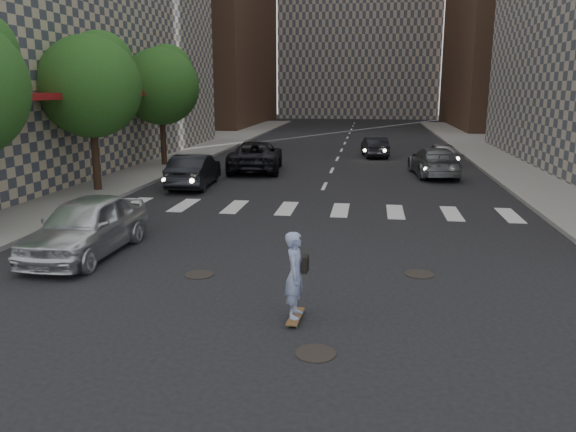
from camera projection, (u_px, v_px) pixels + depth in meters
The scene contains 14 objects.
ground at pixel (272, 297), 12.19m from camera, with size 160.00×160.00×0.00m, color black.
sidewalk_left at pixel (90, 162), 33.49m from camera, with size 13.00×80.00×0.15m, color gray.
tree_b at pixel (92, 82), 23.20m from camera, with size 4.20×4.20×6.60m.
tree_c at pixel (162, 83), 30.91m from camera, with size 4.20×4.20×6.60m.
manhole_a at pixel (316, 353), 9.61m from camera, with size 0.70×0.70×0.02m, color black.
manhole_b at pixel (199, 274), 13.62m from camera, with size 0.70×0.70×0.02m, color black.
manhole_c at pixel (419, 274), 13.65m from camera, with size 0.70×0.70×0.02m, color black.
skateboarder at pixel (296, 275), 10.77m from camera, with size 0.46×0.91×1.79m.
silver_sedan at pixel (86, 226), 15.11m from camera, with size 1.88×4.68×1.60m, color silver.
traffic_car_a at pixel (194, 171), 25.37m from camera, with size 1.58×4.53×1.49m, color black.
traffic_car_b at pixel (434, 162), 28.48m from camera, with size 2.04×5.01×1.46m, color slate.
traffic_car_c at pixel (256, 156), 30.20m from camera, with size 2.65×5.74×1.60m, color black.
traffic_car_d at pixel (442, 154), 32.51m from camera, with size 1.55×3.86×1.31m, color #A7A9AE.
traffic_car_e at pixel (375, 147), 36.23m from camera, with size 1.36×3.89×1.28m, color black.
Camera 1 is at (2.01, -11.30, 4.48)m, focal length 35.00 mm.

